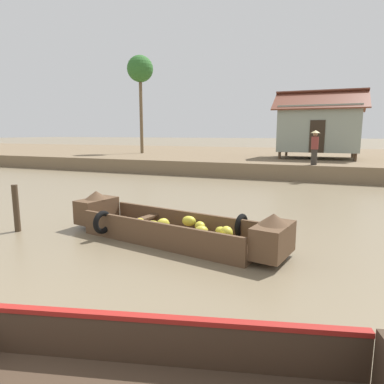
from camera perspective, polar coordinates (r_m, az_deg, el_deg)
name	(u,v)px	position (r m, az deg, el deg)	size (l,w,h in m)	color
ground_plane	(248,204)	(11.54, 9.21, -2.04)	(300.00, 300.00, 0.00)	#7A6B51
riverbank_strip	(297,159)	(27.41, 16.91, 5.26)	(160.00, 20.00, 0.80)	#756047
banana_boat	(172,227)	(7.54, -3.36, -5.81)	(5.22, 1.94, 0.90)	brown
viewer_boat	(61,383)	(3.45, -20.70, -27.37)	(6.35, 2.61, 0.86)	#3D2D21
stilt_house_left	(319,128)	(22.49, 20.16, 9.89)	(5.16, 4.02, 4.03)	#4C3826
palm_tree_near	(140,71)	(27.23, -8.54, 19.13)	(1.91, 1.91, 7.14)	brown
vendor_person	(315,146)	(17.76, 19.55, 7.21)	(0.44, 0.44, 1.66)	#332D28
mooring_post	(16,208)	(9.20, -26.97, -2.40)	(0.14, 0.14, 1.13)	#423323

